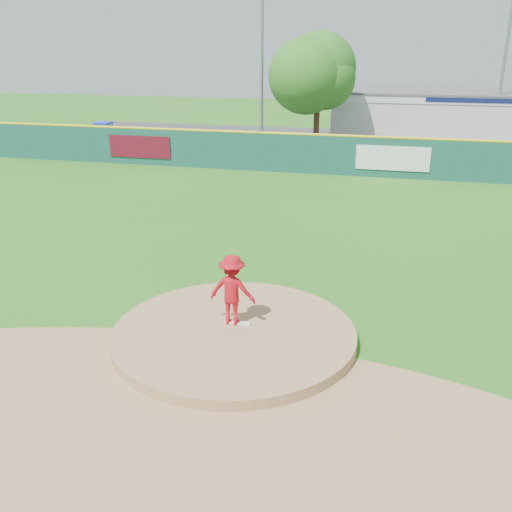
% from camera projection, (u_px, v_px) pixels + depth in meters
% --- Properties ---
extents(ground, '(120.00, 120.00, 0.00)m').
position_uv_depth(ground, '(234.00, 339.00, 12.93)').
color(ground, '#286B19').
rests_on(ground, ground).
extents(pitchers_mound, '(5.50, 5.50, 0.50)m').
position_uv_depth(pitchers_mound, '(234.00, 339.00, 12.93)').
color(pitchers_mound, '#9E774C').
rests_on(pitchers_mound, ground).
extents(pitching_rubber, '(0.60, 0.15, 0.04)m').
position_uv_depth(pitching_rubber, '(238.00, 323.00, 13.11)').
color(pitching_rubber, white).
rests_on(pitching_rubber, pitchers_mound).
extents(infield_dirt_arc, '(15.40, 15.40, 0.01)m').
position_uv_depth(infield_dirt_arc, '(187.00, 418.00, 10.20)').
color(infield_dirt_arc, '#9E774C').
rests_on(infield_dirt_arc, ground).
extents(parking_lot, '(44.00, 16.00, 0.02)m').
position_uv_depth(parking_lot, '(350.00, 146.00, 37.44)').
color(parking_lot, '#38383A').
rests_on(parking_lot, ground).
extents(pitcher, '(1.09, 0.65, 1.65)m').
position_uv_depth(pitcher, '(232.00, 290.00, 12.88)').
color(pitcher, '#B40F1A').
rests_on(pitcher, pitchers_mound).
extents(van, '(5.19, 3.57, 1.32)m').
position_uv_depth(van, '(277.00, 144.00, 34.30)').
color(van, silver).
rests_on(van, parking_lot).
extents(pool_building_grp, '(15.20, 8.20, 3.31)m').
position_uv_depth(pool_building_grp, '(444.00, 115.00, 40.01)').
color(pool_building_grp, silver).
rests_on(pool_building_grp, ground).
extents(fence_banners, '(17.20, 0.04, 1.20)m').
position_uv_depth(fence_banners, '(259.00, 152.00, 29.76)').
color(fence_banners, maroon).
rests_on(fence_banners, ground).
extents(playground_slide, '(0.98, 2.76, 1.52)m').
position_uv_depth(playground_slide, '(103.00, 134.00, 37.48)').
color(playground_slide, '#1B36EB').
rests_on(playground_slide, ground).
extents(outfield_fence, '(40.00, 0.14, 2.07)m').
position_uv_depth(outfield_fence, '(334.00, 154.00, 28.89)').
color(outfield_fence, '#164941').
rests_on(outfield_fence, ground).
extents(deciduous_tree, '(5.60, 5.60, 7.36)m').
position_uv_depth(deciduous_tree, '(318.00, 75.00, 34.51)').
color(deciduous_tree, '#382314').
rests_on(deciduous_tree, ground).
extents(light_pole_left, '(1.75, 0.25, 11.00)m').
position_uv_depth(light_pole_left, '(262.00, 48.00, 36.73)').
color(light_pole_left, gray).
rests_on(light_pole_left, ground).
extents(light_pole_right, '(1.75, 0.25, 10.00)m').
position_uv_depth(light_pole_right, '(505.00, 57.00, 35.24)').
color(light_pole_right, gray).
rests_on(light_pole_right, ground).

